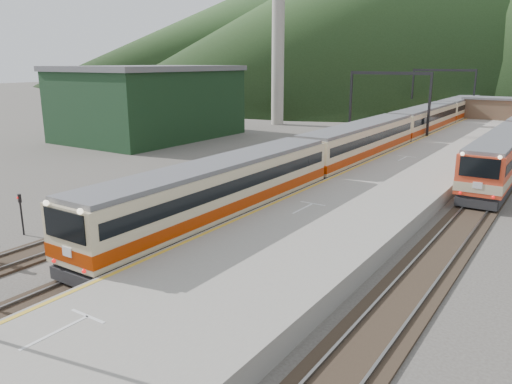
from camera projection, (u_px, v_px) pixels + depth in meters
The scene contains 14 objects.
track_main at pixel (360, 164), 44.99m from camera, with size 2.60×200.00×0.23m.
track_far at pixel (311, 159), 47.65m from camera, with size 2.60×200.00×0.23m.
track_second at pixel (499, 181), 38.86m from camera, with size 2.60×200.00×0.23m.
platform at pixel (416, 171), 40.28m from camera, with size 8.00×100.00×1.00m, color gray.
gantry_near at pixel (389, 93), 57.22m from camera, with size 9.55×0.25×8.00m.
gantry_far at pixel (443, 85), 77.41m from camera, with size 9.55×0.25×8.00m.
warehouse at pixel (150, 102), 60.46m from camera, with size 14.50×20.50×8.60m.
smokestack at pixel (278, 18), 70.70m from camera, with size 1.80×1.80×30.00m, color #9E998E.
station_shed at pixel (498, 108), 72.05m from camera, with size 9.40×4.40×3.10m.
hill_a at pixel (418, 2), 179.86m from camera, with size 180.00×180.00×60.00m, color #27421D.
hill_d at pixel (293, 26), 263.51m from camera, with size 200.00×200.00×55.00m, color #27421D.
main_train at pixel (398, 130), 52.69m from camera, with size 2.98×81.68×3.64m.
short_signal_b at pixel (290, 157), 40.91m from camera, with size 0.25×0.21×2.27m.
short_signal_c at pixel (21, 209), 26.50m from camera, with size 0.26×0.23×2.27m.
Camera 1 is at (16.48, -2.03, 9.03)m, focal length 35.00 mm.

